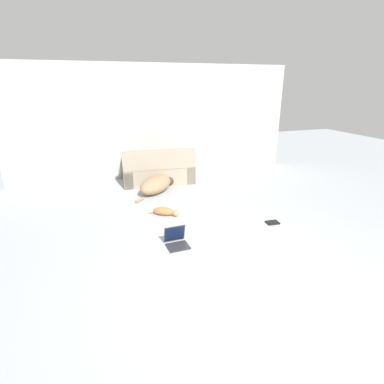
% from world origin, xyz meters
% --- Properties ---
extents(ground_plane, '(20.00, 20.00, 0.00)m').
position_xyz_m(ground_plane, '(0.00, 0.00, 0.00)').
color(ground_plane, '#ADB2B7').
extents(wall_back, '(6.92, 0.06, 2.65)m').
position_xyz_m(wall_back, '(0.00, 4.82, 1.33)').
color(wall_back, beige).
rests_on(wall_back, ground_plane).
extents(couch, '(1.68, 0.98, 0.84)m').
position_xyz_m(couch, '(-0.13, 4.23, 0.27)').
color(couch, tan).
rests_on(couch, ground_plane).
extents(dog, '(1.07, 1.02, 0.36)m').
position_xyz_m(dog, '(-0.32, 3.56, 0.17)').
color(dog, '#A38460').
rests_on(dog, ground_plane).
extents(cat, '(0.52, 0.38, 0.14)m').
position_xyz_m(cat, '(-0.45, 2.33, 0.07)').
color(cat, '#BC7A47').
rests_on(cat, ground_plane).
extents(laptop_open, '(0.32, 0.33, 0.27)m').
position_xyz_m(laptop_open, '(-0.55, 1.29, 0.09)').
color(laptop_open, '#2D2D33').
rests_on(laptop_open, ground_plane).
extents(book_black, '(0.22, 0.16, 0.02)m').
position_xyz_m(book_black, '(1.17, 1.43, 0.01)').
color(book_black, black).
rests_on(book_black, ground_plane).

